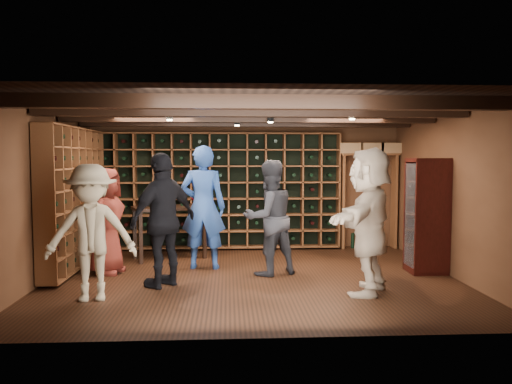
{
  "coord_description": "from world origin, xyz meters",
  "views": [
    {
      "loc": [
        -0.36,
        -7.32,
        1.79
      ],
      "look_at": [
        0.07,
        0.2,
        1.27
      ],
      "focal_mm": 35.0,
      "sensor_mm": 36.0,
      "label": 1
    }
  ],
  "objects": [
    {
      "name": "wine_rack_left",
      "position": [
        -2.83,
        0.82,
        1.15
      ],
      "size": [
        0.3,
        2.65,
        2.2
      ],
      "color": "brown",
      "rests_on": "ground"
    },
    {
      "name": "wine_rack_back",
      "position": [
        -0.52,
        2.33,
        1.15
      ],
      "size": [
        4.65,
        0.3,
        2.2
      ],
      "color": "brown",
      "rests_on": "ground"
    },
    {
      "name": "guest_beige",
      "position": [
        1.49,
        -0.9,
        0.96
      ],
      "size": [
        1.38,
        1.83,
        1.92
      ],
      "primitive_type": "imported",
      "rotation": [
        0.0,
        0.0,
        4.19
      ],
      "color": "tan",
      "rests_on": "ground"
    },
    {
      "name": "man_grey_suit",
      "position": [
        0.27,
        0.2,
        0.87
      ],
      "size": [
        1.05,
        0.96,
        1.75
      ],
      "primitive_type": "imported",
      "rotation": [
        0.0,
        0.0,
        3.58
      ],
      "color": "black",
      "rests_on": "ground"
    },
    {
      "name": "guest_khaki",
      "position": [
        -2.07,
        -1.05,
        0.85
      ],
      "size": [
        1.19,
        0.8,
        1.71
      ],
      "primitive_type": "imported",
      "rotation": [
        0.0,
        0.0,
        0.15
      ],
      "color": "gray",
      "rests_on": "ground"
    },
    {
      "name": "crate_shelf",
      "position": [
        2.41,
        2.32,
        1.57
      ],
      "size": [
        1.2,
        0.32,
        2.07
      ],
      "color": "brown",
      "rests_on": "ground"
    },
    {
      "name": "tasting_table",
      "position": [
        -1.4,
        1.5,
        0.81
      ],
      "size": [
        1.37,
        1.02,
        1.21
      ],
      "rotation": [
        0.0,
        0.0,
        0.38
      ],
      "color": "black",
      "rests_on": "ground"
    },
    {
      "name": "man_blue_shirt",
      "position": [
        -0.76,
        0.69,
        0.99
      ],
      "size": [
        0.77,
        0.54,
        1.98
      ],
      "primitive_type": "imported",
      "rotation": [
        0.0,
        0.0,
        3.05
      ],
      "color": "navy",
      "rests_on": "ground"
    },
    {
      "name": "guest_woman_black",
      "position": [
        -1.25,
        -0.42,
        0.93
      ],
      "size": [
        1.07,
        1.11,
        1.86
      ],
      "primitive_type": "imported",
      "rotation": [
        0.0,
        0.0,
        3.97
      ],
      "color": "black",
      "rests_on": "ground"
    },
    {
      "name": "display_cabinet",
      "position": [
        2.71,
        0.2,
        0.86
      ],
      "size": [
        0.55,
        0.5,
        1.75
      ],
      "color": "black",
      "rests_on": "ground"
    },
    {
      "name": "guest_red_floral",
      "position": [
        -2.22,
        0.41,
        0.81
      ],
      "size": [
        0.68,
        0.89,
        1.63
      ],
      "primitive_type": "imported",
      "rotation": [
        0.0,
        0.0,
        1.35
      ],
      "color": "maroon",
      "rests_on": "ground"
    },
    {
      "name": "room_shell",
      "position": [
        0.0,
        0.05,
        2.42
      ],
      "size": [
        6.0,
        6.0,
        6.0
      ],
      "color": "#55321D",
      "rests_on": "ground"
    },
    {
      "name": "ground",
      "position": [
        0.0,
        0.0,
        0.0
      ],
      "size": [
        6.0,
        6.0,
        0.0
      ],
      "primitive_type": "plane",
      "color": "black",
      "rests_on": "ground"
    }
  ]
}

